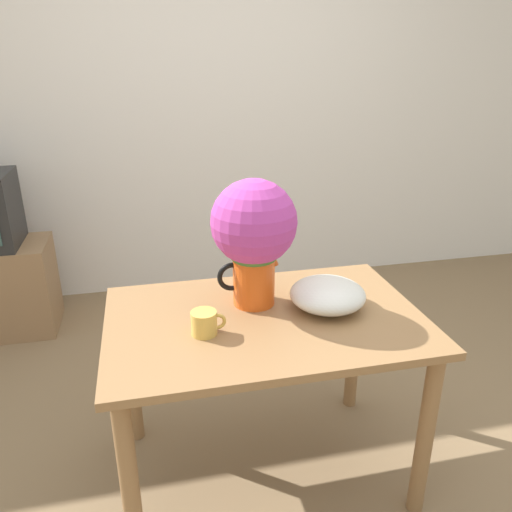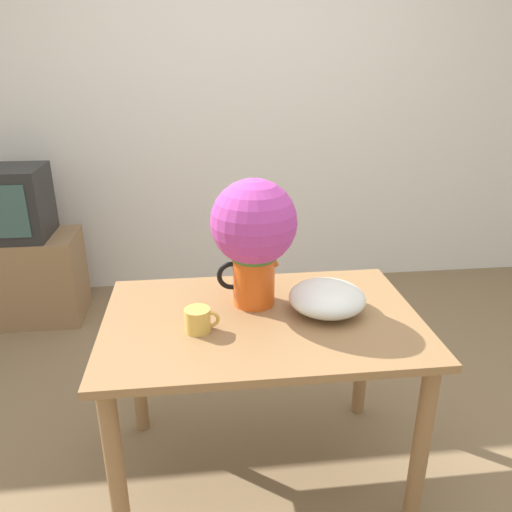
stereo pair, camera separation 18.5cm
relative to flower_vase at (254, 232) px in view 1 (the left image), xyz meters
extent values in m
plane|color=#7F6647|center=(0.13, -0.06, -1.01)|extent=(12.00, 12.00, 0.00)
cube|color=silver|center=(0.13, 1.81, 0.29)|extent=(8.00, 0.05, 2.60)
cube|color=olive|center=(0.02, -0.12, -0.30)|extent=(1.15, 0.75, 0.03)
cylinder|color=olive|center=(-0.50, -0.43, -0.66)|extent=(0.06, 0.06, 0.69)
cylinder|color=olive|center=(0.53, -0.43, -0.66)|extent=(0.06, 0.06, 0.69)
cylinder|color=olive|center=(-0.50, 0.20, -0.66)|extent=(0.06, 0.06, 0.69)
cylinder|color=olive|center=(0.53, 0.20, -0.66)|extent=(0.06, 0.06, 0.69)
cylinder|color=#E05619|center=(0.00, 0.00, -0.18)|extent=(0.16, 0.16, 0.22)
cone|color=#E05619|center=(0.07, 0.00, -0.10)|extent=(0.06, 0.06, 0.05)
torus|color=black|center=(-0.08, 0.00, -0.17)|extent=(0.11, 0.02, 0.11)
sphere|color=#3D7033|center=(0.00, 0.00, -0.02)|extent=(0.24, 0.24, 0.24)
sphere|color=#B23D99|center=(0.00, 0.00, 0.04)|extent=(0.32, 0.32, 0.32)
cylinder|color=gold|center=(-0.22, -0.19, -0.25)|extent=(0.09, 0.09, 0.08)
torus|color=gold|center=(-0.17, -0.19, -0.25)|extent=(0.06, 0.01, 0.06)
ellipsoid|color=silver|center=(0.26, -0.10, -0.23)|extent=(0.29, 0.29, 0.11)
camera|label=1|loc=(-0.37, -1.68, 0.60)|focal=35.00mm
camera|label=2|loc=(-0.19, -1.71, 0.60)|focal=35.00mm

